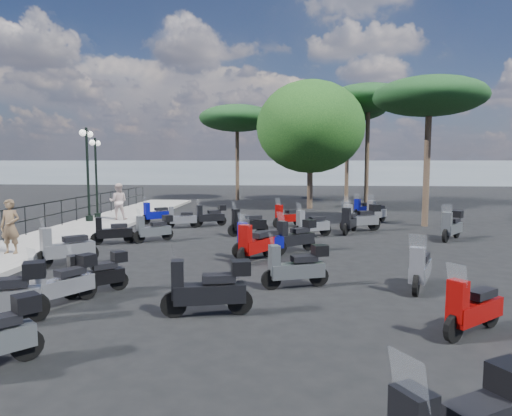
# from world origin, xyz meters

# --- Properties ---
(ground) EXTENTS (120.00, 120.00, 0.00)m
(ground) POSITION_xyz_m (0.00, 0.00, 0.00)
(ground) COLOR black
(ground) RESTS_ON ground
(sidewalk) EXTENTS (3.00, 30.00, 0.15)m
(sidewalk) POSITION_xyz_m (-6.50, 3.00, 0.07)
(sidewalk) COLOR slate
(sidewalk) RESTS_ON ground
(railing) EXTENTS (0.04, 26.04, 1.10)m
(railing) POSITION_xyz_m (-7.80, 2.80, 0.90)
(railing) COLOR black
(railing) RESTS_ON sidewalk
(lamp_post_1) EXTENTS (0.41, 1.27, 4.32)m
(lamp_post_1) POSITION_xyz_m (-7.20, 6.26, 2.61)
(lamp_post_1) COLOR black
(lamp_post_1) RESTS_ON sidewalk
(lamp_post_2) EXTENTS (0.38, 1.15, 3.91)m
(lamp_post_2) POSITION_xyz_m (-7.35, 7.51, 2.38)
(lamp_post_2) COLOR black
(lamp_post_2) RESTS_ON sidewalk
(woman) EXTENTS (0.61, 0.40, 1.65)m
(woman) POSITION_xyz_m (-6.23, -1.23, 0.98)
(woman) COLOR brown
(woman) RESTS_ON sidewalk
(pedestrian_far) EXTENTS (0.93, 0.77, 1.73)m
(pedestrian_far) POSITION_xyz_m (-6.03, 6.88, 1.02)
(pedestrian_far) COLOR beige
(pedestrian_far) RESTS_ON sidewalk
(scooter_2) EXTENTS (1.33, 1.35, 1.42)m
(scooter_2) POSITION_xyz_m (-4.10, -2.05, 0.49)
(scooter_2) COLOR black
(scooter_2) RESTS_ON ground
(scooter_3) EXTENTS (1.44, 0.84, 1.24)m
(scooter_3) POSITION_xyz_m (-4.11, 1.32, 0.43)
(scooter_3) COLOR black
(scooter_3) RESTS_ON ground
(scooter_4) EXTENTS (1.47, 0.66, 1.20)m
(scooter_4) POSITION_xyz_m (-2.60, 5.32, 0.42)
(scooter_4) COLOR black
(scooter_4) RESTS_ON ground
(scooter_5) EXTENTS (1.32, 1.12, 1.30)m
(scooter_5) POSITION_xyz_m (-4.13, 6.67, 0.45)
(scooter_5) COLOR black
(scooter_5) RESTS_ON ground
(scooter_6) EXTENTS (0.99, 1.45, 1.29)m
(scooter_6) POSITION_xyz_m (-2.40, -5.52, 0.48)
(scooter_6) COLOR black
(scooter_6) RESTS_ON ground
(scooter_7) EXTENTS (1.18, 1.12, 1.18)m
(scooter_7) POSITION_xyz_m (-2.06, -4.66, 0.45)
(scooter_7) COLOR black
(scooter_7) RESTS_ON ground
(scooter_8) EXTENTS (1.64, 0.94, 1.41)m
(scooter_8) POSITION_xyz_m (1.22, -0.51, 0.49)
(scooter_8) COLOR black
(scooter_8) RESTS_ON ground
(scooter_9) EXTENTS (1.56, 0.98, 1.37)m
(scooter_9) POSITION_xyz_m (0.49, 3.53, 0.48)
(scooter_9) COLOR black
(scooter_9) RESTS_ON ground
(scooter_10) EXTENTS (1.27, 1.14, 1.24)m
(scooter_10) POSITION_xyz_m (-2.79, 1.93, 0.47)
(scooter_10) COLOR black
(scooter_10) RESTS_ON ground
(scooter_11) EXTENTS (1.43, 0.90, 1.24)m
(scooter_11) POSITION_xyz_m (-1.44, 6.04, 0.47)
(scooter_11) COLOR black
(scooter_11) RESTS_ON ground
(scooter_13) EXTENTS (1.73, 0.68, 1.39)m
(scooter_13) POSITION_xyz_m (0.67, -5.87, 0.53)
(scooter_13) COLOR black
(scooter_13) RESTS_ON ground
(scooter_14) EXTENTS (1.05, 1.63, 1.45)m
(scooter_14) POSITION_xyz_m (1.18, -1.03, 0.50)
(scooter_14) COLOR black
(scooter_14) RESTS_ON ground
(scooter_15) EXTENTS (1.53, 0.96, 1.35)m
(scooter_15) POSITION_xyz_m (3.00, 3.42, 0.47)
(scooter_15) COLOR black
(scooter_15) RESTS_ON ground
(scooter_16) EXTENTS (1.32, 1.13, 1.31)m
(scooter_16) POSITION_xyz_m (2.04, 6.05, 0.45)
(scooter_16) COLOR black
(scooter_16) RESTS_ON ground
(scooter_17) EXTENTS (1.58, 0.78, 1.30)m
(scooter_17) POSITION_xyz_m (2.35, -3.80, 0.49)
(scooter_17) COLOR black
(scooter_17) RESTS_ON ground
(scooter_18) EXTENTS (1.39, 1.23, 1.35)m
(scooter_18) POSITION_xyz_m (2.36, 0.36, 0.51)
(scooter_18) COLOR black
(scooter_18) RESTS_ON ground
(scooter_19) EXTENTS (0.87, 1.66, 1.39)m
(scooter_19) POSITION_xyz_m (4.59, 4.42, 0.48)
(scooter_19) COLOR black
(scooter_19) RESTS_ON ground
(scooter_20) EXTENTS (1.06, 1.26, 1.23)m
(scooter_20) POSITION_xyz_m (5.94, 10.22, 0.43)
(scooter_20) COLOR black
(scooter_20) RESTS_ON ground
(scooter_22) EXTENTS (1.31, 1.13, 1.30)m
(scooter_22) POSITION_xyz_m (5.29, -6.47, 0.45)
(scooter_22) COLOR black
(scooter_22) RESTS_ON ground
(scooter_23) EXTENTS (0.85, 1.62, 1.36)m
(scooter_23) POSITION_xyz_m (5.17, -3.73, 0.47)
(scooter_23) COLOR black
(scooter_23) RESTS_ON ground
(scooter_24) EXTENTS (1.18, 1.50, 1.39)m
(scooter_24) POSITION_xyz_m (8.18, 3.09, 0.53)
(scooter_24) COLOR black
(scooter_24) RESTS_ON ground
(scooter_25) EXTENTS (1.77, 0.91, 1.47)m
(scooter_25) POSITION_xyz_m (5.13, 5.04, 0.56)
(scooter_25) COLOR black
(scooter_25) RESTS_ON ground
(scooter_26) EXTENTS (1.16, 1.45, 1.39)m
(scooter_26) POSITION_xyz_m (6.23, 7.68, 0.48)
(scooter_26) COLOR black
(scooter_26) RESTS_ON ground
(broadleaf_tree) EXTENTS (6.65, 6.65, 7.85)m
(broadleaf_tree) POSITION_xyz_m (3.35, 14.23, 5.01)
(broadleaf_tree) COLOR #38281E
(broadleaf_tree) RESTS_ON ground
(pine_0) EXTENTS (5.53, 5.53, 7.65)m
(pine_0) POSITION_xyz_m (6.16, 19.02, 6.65)
(pine_0) COLOR #38281E
(pine_0) RESTS_ON ground
(pine_1) EXTENTS (5.29, 5.29, 7.96)m
(pine_1) POSITION_xyz_m (7.19, 16.68, 7.00)
(pine_1) COLOR #38281E
(pine_1) RESTS_ON ground
(pine_2) EXTENTS (5.67, 5.67, 7.10)m
(pine_2) POSITION_xyz_m (-1.86, 19.88, 6.08)
(pine_2) COLOR #38281E
(pine_2) RESTS_ON ground
(pine_3) EXTENTS (4.93, 4.93, 6.63)m
(pine_3) POSITION_xyz_m (8.25, 6.80, 5.74)
(pine_3) COLOR #38281E
(pine_3) RESTS_ON ground
(distant_hills) EXTENTS (70.00, 8.00, 3.00)m
(distant_hills) POSITION_xyz_m (0.00, 45.00, 1.50)
(distant_hills) COLOR gray
(distant_hills) RESTS_ON ground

